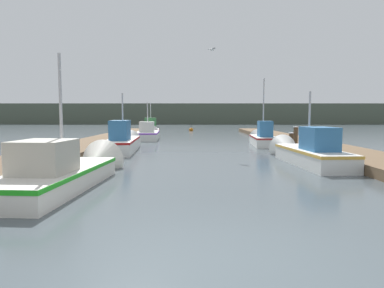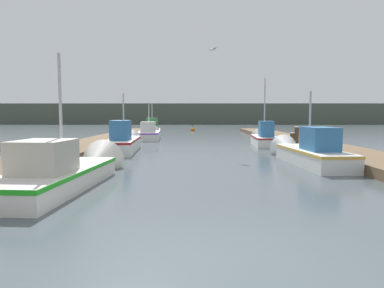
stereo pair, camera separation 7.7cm
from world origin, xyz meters
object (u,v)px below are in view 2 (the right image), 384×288
at_px(fishing_boat_2, 124,141).
at_px(mooring_piling_1, 297,138).
at_px(fishing_boat_1, 306,152).
at_px(seagull_lead, 213,49).
at_px(fishing_boat_3, 264,138).
at_px(fishing_boat_5, 152,130).
at_px(fishing_boat_4, 149,134).
at_px(channel_buoy, 193,130).
at_px(mooring_piling_2, 147,127).
at_px(mooring_piling_0, 270,133).
at_px(fishing_boat_0, 71,169).
at_px(mooring_piling_3, 293,141).

distance_m(fishing_boat_2, mooring_piling_1, 9.35).
distance_m(fishing_boat_1, seagull_lead, 7.35).
relative_size(fishing_boat_3, fishing_boat_5, 1.06).
xyz_separation_m(fishing_boat_5, seagull_lead, (4.84, -13.64, 4.80)).
height_order(fishing_boat_1, fishing_boat_2, fishing_boat_2).
distance_m(fishing_boat_2, fishing_boat_4, 8.85).
bearing_deg(mooring_piling_1, channel_buoy, 104.30).
relative_size(mooring_piling_1, mooring_piling_2, 0.92).
bearing_deg(mooring_piling_0, mooring_piling_2, 135.81).
xyz_separation_m(fishing_boat_4, mooring_piling_2, (-1.19, 7.56, 0.28)).
bearing_deg(fishing_boat_5, mooring_piling_1, -59.70).
distance_m(fishing_boat_0, channel_buoy, 31.61).
xyz_separation_m(fishing_boat_1, mooring_piling_0, (0.99, 10.98, 0.19)).
xyz_separation_m(fishing_boat_5, channel_buoy, (3.72, 9.42, -0.35)).
bearing_deg(fishing_boat_0, channel_buoy, 87.66).
bearing_deg(mooring_piling_2, fishing_boat_3, -54.38).
bearing_deg(mooring_piling_1, mooring_piling_3, 94.81).
bearing_deg(fishing_boat_0, mooring_piling_1, 48.22).
distance_m(mooring_piling_2, seagull_lead, 18.33).
xyz_separation_m(mooring_piling_3, seagull_lead, (-4.57, -1.12, 4.82)).
bearing_deg(fishing_boat_1, mooring_piling_2, 110.71).
bearing_deg(fishing_boat_3, channel_buoy, 107.15).
distance_m(fishing_boat_0, mooring_piling_0, 17.66).
relative_size(fishing_boat_1, mooring_piling_3, 6.42).
xyz_separation_m(fishing_boat_3, mooring_piling_2, (-9.25, 12.90, 0.26)).
bearing_deg(mooring_piling_1, fishing_boat_0, -135.51).
relative_size(mooring_piling_0, seagull_lead, 2.44).
xyz_separation_m(fishing_boat_2, seagull_lead, (4.73, -0.39, 4.79)).
relative_size(fishing_boat_5, seagull_lead, 8.75).
distance_m(fishing_boat_5, mooring_piling_0, 11.65).
relative_size(fishing_boat_0, mooring_piling_1, 4.81).
distance_m(mooring_piling_3, channel_buoy, 22.67).
relative_size(fishing_boat_3, channel_buoy, 4.75).
relative_size(fishing_boat_0, fishing_boat_5, 1.38).
bearing_deg(mooring_piling_1, fishing_boat_4, 136.47).
distance_m(fishing_boat_2, fishing_boat_5, 13.25).
relative_size(fishing_boat_5, mooring_piling_3, 4.79).
height_order(mooring_piling_2, mooring_piling_3, mooring_piling_2).
height_order(fishing_boat_3, seagull_lead, seagull_lead).
height_order(fishing_boat_2, seagull_lead, seagull_lead).
relative_size(mooring_piling_0, channel_buoy, 1.25).
xyz_separation_m(fishing_boat_0, mooring_piling_0, (9.06, 15.16, 0.25)).
bearing_deg(seagull_lead, fishing_boat_1, 5.88).
bearing_deg(seagull_lead, mooring_piling_1, 62.09).
relative_size(mooring_piling_0, mooring_piling_3, 1.34).
distance_m(mooring_piling_1, channel_buoy, 23.24).
relative_size(fishing_boat_2, mooring_piling_0, 4.95).
bearing_deg(mooring_piling_2, fishing_boat_2, -86.54).
relative_size(fishing_boat_1, mooring_piling_2, 4.29).
bearing_deg(fishing_boat_2, fishing_boat_3, 19.39).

